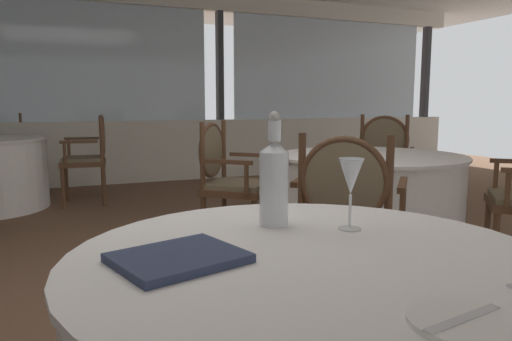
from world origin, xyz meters
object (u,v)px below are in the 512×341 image
Objects in this scene: menu_book at (178,258)px; dining_chair_1_2 at (3,146)px; side_plate at (463,322)px; dining_chair_1_1 at (91,152)px; wine_glass at (351,178)px; dining_chair_0_1 at (382,161)px; dining_chair_0_3 at (347,212)px; water_bottle at (274,181)px; dining_chair_0_2 at (227,173)px.

menu_book is 0.28× the size of dining_chair_1_2.
dining_chair_1_1 reaches higher than side_plate.
wine_glass is 0.20× the size of dining_chair_0_1.
dining_chair_0_3 is (0.70, 1.40, -0.18)m from side_plate.
dining_chair_0_1 reaches higher than menu_book.
water_bottle is (-0.01, 0.70, 0.13)m from side_plate.
dining_chair_1_1 is (-2.37, 1.93, -0.01)m from dining_chair_0_1.
side_plate is at bearing -105.98° from wine_glass.
dining_chair_0_3 is 3.66m from dining_chair_1_1.
menu_book reaches higher than side_plate.
wine_glass is (0.16, 0.57, 0.14)m from side_plate.
wine_glass is at bearing 74.02° from side_plate.
dining_chair_0_1 is 1.04× the size of dining_chair_0_2.
dining_chair_0_3 is at bearing 63.28° from side_plate.
dining_chair_1_1 is (-0.22, 4.24, -0.30)m from water_bottle.
dining_chair_0_3 is at bearing -0.00° from dining_chair_0_1.
dining_chair_0_2 reaches higher than wine_glass.
dining_chair_0_3 is (1.05, 0.92, -0.18)m from menu_book.
menu_book is 5.71m from dining_chair_1_2.
side_plate is 0.66× the size of menu_book.
dining_chair_0_1 reaches higher than dining_chair_0_3.
dining_chair_0_2 is at bearing 45.09° from dining_chair_0_3.
dining_chair_0_2 is (0.62, 2.91, -0.19)m from side_plate.
dining_chair_0_1 is (2.13, 3.00, -0.17)m from side_plate.
water_bottle is at bearing 99.14° from dining_chair_1_1.
water_bottle is 0.22m from wine_glass.
dining_chair_0_1 reaches higher than dining_chair_0_2.
dining_chair_1_1 is at bearing 92.75° from side_plate.
dining_chair_1_2 is at bearing -91.53° from dining_chair_0_1.
water_bottle is 1.23× the size of menu_book.
dining_chair_0_2 is 2.20m from dining_chair_1_1.
water_bottle is 0.33× the size of dining_chair_0_1.
menu_book is (-0.51, -0.09, -0.14)m from wine_glass.
dining_chair_0_2 is at bearing 52.28° from menu_book.
water_bottle is at bearing 176.08° from dining_chair_0_3.
dining_chair_0_2 reaches higher than menu_book.
dining_chair_0_3 is 5.09m from dining_chair_1_2.
dining_chair_0_1 reaches higher than dining_chair_1_1.
dining_chair_1_2 is (-3.32, 3.12, -0.01)m from dining_chair_0_1.
wine_glass is 2.41m from dining_chair_0_2.
dining_chair_0_2 is 1.00× the size of dining_chair_0_3.
menu_book is 1.41m from dining_chair_0_3.
side_plate is at bearing 17.14° from dining_chair_1_2.
dining_chair_1_1 is (0.11, 4.46, -0.18)m from menu_book.
dining_chair_0_1 is (2.14, 2.30, -0.29)m from water_bottle.
dining_chair_1_1 is (-0.94, 3.53, 0.00)m from dining_chair_0_3.
dining_chair_0_1 is 4.56m from dining_chair_1_2.
wine_glass is 0.21× the size of dining_chair_0_3.
dining_chair_1_2 reaches higher than dining_chair_0_2.
dining_chair_0_2 is (0.96, 2.43, -0.19)m from menu_book.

